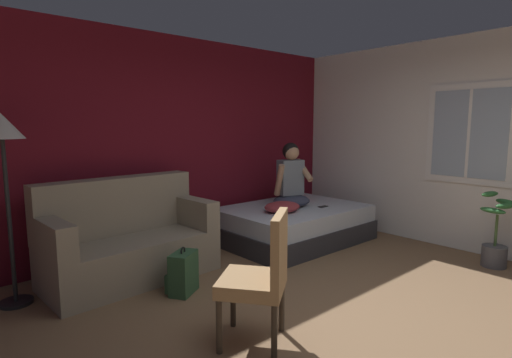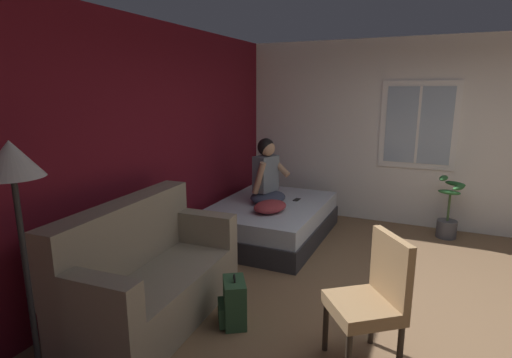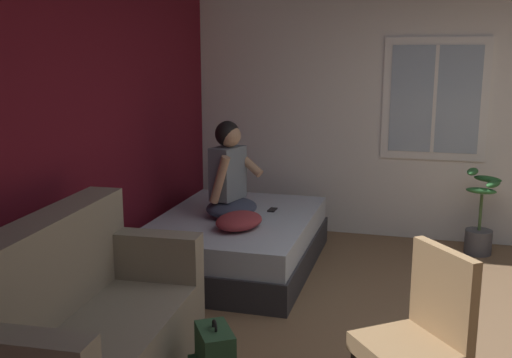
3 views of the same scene
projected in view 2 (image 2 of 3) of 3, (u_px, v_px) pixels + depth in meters
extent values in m
plane|color=brown|center=(437.00, 323.00, 3.47)|extent=(40.00, 40.00, 0.00)
cube|color=maroon|center=(150.00, 148.00, 4.38)|extent=(10.30, 0.16, 2.70)
cube|color=silver|center=(448.00, 136.00, 5.60)|extent=(0.16, 7.25, 2.70)
cube|color=white|center=(418.00, 125.00, 5.65)|extent=(0.02, 1.04, 1.24)
cube|color=#9EB2C6|center=(418.00, 125.00, 5.63)|extent=(0.01, 0.88, 1.08)
cube|color=white|center=(418.00, 125.00, 5.63)|extent=(0.01, 0.04, 1.08)
cube|color=#2D2D33|center=(270.00, 228.00, 5.47)|extent=(1.96, 1.41, 0.26)
cube|color=silver|center=(271.00, 211.00, 5.42)|extent=(1.90, 1.36, 0.22)
cube|color=gray|center=(157.00, 295.00, 3.49)|extent=(1.74, 0.89, 0.44)
cube|color=gray|center=(124.00, 235.00, 3.48)|extent=(1.71, 0.33, 0.60)
cube|color=gray|center=(88.00, 297.00, 2.72)|extent=(0.22, 0.81, 0.32)
cube|color=gray|center=(198.00, 227.00, 4.10)|extent=(0.22, 0.81, 0.32)
cylinder|color=#382D23|center=(326.00, 327.00, 3.07)|extent=(0.04, 0.04, 0.40)
cylinder|color=#382D23|center=(372.00, 320.00, 3.16)|extent=(0.04, 0.04, 0.40)
cylinder|color=#382D23|center=(400.00, 351.00, 2.78)|extent=(0.04, 0.04, 0.40)
cube|color=#9E7A51|center=(363.00, 307.00, 2.87)|extent=(0.65, 0.65, 0.10)
cube|color=#9E7A51|center=(391.00, 267.00, 2.85)|extent=(0.40, 0.33, 0.48)
ellipsoid|color=#383D51|center=(268.00, 197.00, 5.39)|extent=(0.62, 0.57, 0.16)
cube|color=slate|center=(266.00, 174.00, 5.34)|extent=(0.37, 0.28, 0.48)
cylinder|color=tan|center=(259.00, 178.00, 5.17)|extent=(0.13, 0.23, 0.44)
cylinder|color=tan|center=(278.00, 165.00, 5.40)|extent=(0.18, 0.38, 0.29)
sphere|color=tan|center=(267.00, 148.00, 5.25)|extent=(0.21, 0.21, 0.21)
ellipsoid|color=black|center=(266.00, 147.00, 5.26)|extent=(0.28, 0.27, 0.23)
cube|color=#2D5133|center=(235.00, 302.00, 3.42)|extent=(0.35, 0.31, 0.40)
cube|color=#2D5133|center=(221.00, 313.00, 3.42)|extent=(0.23, 0.17, 0.18)
torus|color=black|center=(234.00, 279.00, 3.37)|extent=(0.08, 0.06, 0.09)
ellipsoid|color=#993338|center=(270.00, 207.00, 4.99)|extent=(0.55, 0.47, 0.14)
cube|color=black|center=(297.00, 200.00, 5.54)|extent=(0.15, 0.07, 0.01)
cylinder|color=black|center=(29.00, 290.00, 2.50)|extent=(0.04, 0.04, 1.45)
cone|color=silver|center=(11.00, 159.00, 2.32)|extent=(0.36, 0.36, 0.22)
cylinder|color=#4C4C51|center=(446.00, 229.00, 5.45)|extent=(0.26, 0.26, 0.24)
cylinder|color=#426033|center=(449.00, 208.00, 5.38)|extent=(0.03, 0.03, 0.36)
ellipsoid|color=#2D6B33|center=(449.00, 192.00, 5.25)|extent=(0.15, 0.29, 0.06)
ellipsoid|color=#2D6B33|center=(455.00, 184.00, 5.37)|extent=(0.22, 0.29, 0.06)
ellipsoid|color=#2D6B33|center=(444.00, 178.00, 5.35)|extent=(0.29, 0.15, 0.06)
ellipsoid|color=#2D6B33|center=(459.00, 188.00, 5.24)|extent=(0.30, 0.21, 0.06)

